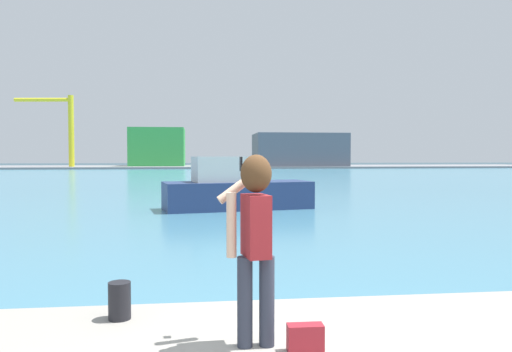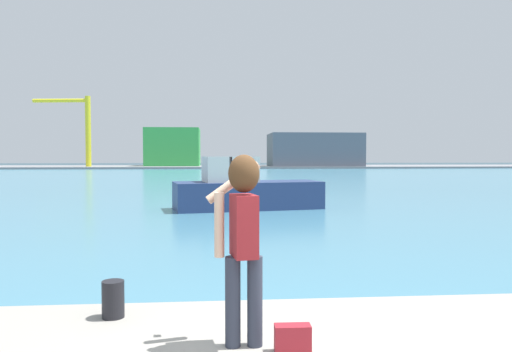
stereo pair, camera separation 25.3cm
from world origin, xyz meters
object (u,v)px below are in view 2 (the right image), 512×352
(handbag, at_px, (293,338))
(harbor_bollard, at_px, (113,299))
(person_photographer, at_px, (242,229))
(boat_moored, at_px, (244,190))
(port_crane, at_px, (80,123))
(warehouse_right, at_px, (314,150))
(warehouse_left, at_px, (173,147))

(handbag, xyz_separation_m, harbor_bollard, (-1.77, 1.05, 0.08))
(person_photographer, distance_m, boat_moored, 16.31)
(harbor_bollard, bearing_deg, boat_moored, 81.42)
(person_photographer, relative_size, port_crane, 0.13)
(harbor_bollard, bearing_deg, handbag, -30.70)
(warehouse_right, bearing_deg, handbag, -101.82)
(harbor_bollard, xyz_separation_m, boat_moored, (2.32, 15.38, 0.06))
(boat_moored, bearing_deg, warehouse_left, 86.51)
(harbor_bollard, xyz_separation_m, warehouse_left, (-7.49, 92.27, 3.35))
(handbag, distance_m, warehouse_right, 90.63)
(warehouse_left, relative_size, port_crane, 0.81)
(harbor_bollard, height_order, port_crane, port_crane)
(person_photographer, relative_size, warehouse_left, 0.17)
(handbag, distance_m, boat_moored, 16.44)
(harbor_bollard, xyz_separation_m, port_crane, (-23.95, 86.03, 7.73))
(handbag, bearing_deg, warehouse_left, 95.67)
(person_photographer, xyz_separation_m, warehouse_left, (-8.82, 93.15, 2.49))
(person_photographer, height_order, harbor_bollard, person_photographer)
(person_photographer, xyz_separation_m, boat_moored, (0.98, 16.26, -0.80))
(boat_moored, bearing_deg, port_crane, 99.64)
(port_crane, bearing_deg, boat_moored, -69.60)
(harbor_bollard, relative_size, port_crane, 0.03)
(warehouse_right, height_order, port_crane, port_crane)
(warehouse_left, xyz_separation_m, warehouse_right, (27.81, -4.66, -0.57))
(person_photographer, xyz_separation_m, port_crane, (-25.28, 86.91, 6.86))
(warehouse_right, relative_size, port_crane, 1.35)
(boat_moored, relative_size, warehouse_left, 0.62)
(warehouse_left, bearing_deg, harbor_bollard, -85.36)
(warehouse_left, distance_m, warehouse_right, 28.21)
(warehouse_left, height_order, port_crane, port_crane)
(warehouse_right, bearing_deg, port_crane, -177.95)
(warehouse_right, bearing_deg, harbor_bollard, -103.06)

